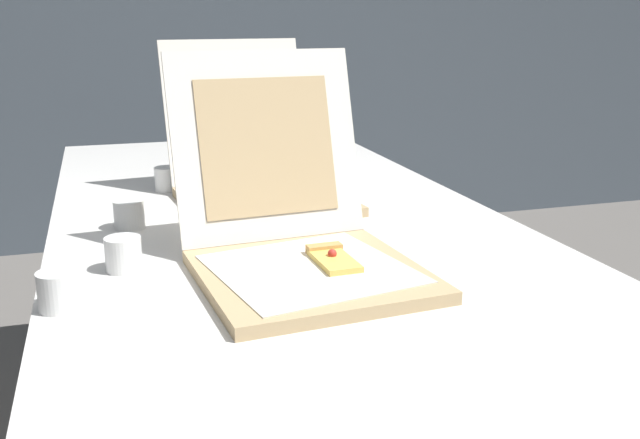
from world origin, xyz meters
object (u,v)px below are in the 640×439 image
object	(u,v)px
cup_white_far	(167,179)
cup_white_near_left	(59,291)
cup_white_mid	(129,215)
table	(288,245)
pizza_box_front	(301,243)
cup_white_near_center	(123,254)
pizza_box_middle	(258,179)

from	to	relation	value
cup_white_far	cup_white_near_left	distance (m)	0.78
cup_white_mid	table	bearing A→B (deg)	-13.82
cup_white_far	cup_white_near_left	world-z (taller)	same
pizza_box_front	cup_white_near_center	world-z (taller)	pizza_box_front
pizza_box_middle	cup_white_near_left	bearing A→B (deg)	-133.52
table	pizza_box_front	world-z (taller)	pizza_box_front
pizza_box_middle	cup_white_near_left	world-z (taller)	pizza_box_middle
pizza_box_front	cup_white_mid	xyz separation A→B (m)	(-0.27, 0.36, -0.02)
table	cup_white_near_left	world-z (taller)	cup_white_near_left
table	cup_white_mid	world-z (taller)	cup_white_mid
pizza_box_front	cup_white_near_left	size ratio (longest dim) A/B	7.81
pizza_box_middle	cup_white_mid	xyz separation A→B (m)	(-0.31, -0.15, -0.02)
pizza_box_front	cup_white_near_left	world-z (taller)	pizza_box_front
pizza_box_middle	cup_white_far	distance (m)	0.27
cup_white_mid	cup_white_near_left	bearing A→B (deg)	-106.50
cup_white_near_left	cup_white_mid	xyz separation A→B (m)	(0.12, 0.42, 0.00)
cup_white_far	cup_white_near_center	xyz separation A→B (m)	(-0.13, -0.59, 0.00)
cup_white_far	table	bearing A→B (deg)	-62.11
cup_white_near_center	pizza_box_front	bearing A→B (deg)	-18.30
cup_white_mid	pizza_box_middle	bearing A→B (deg)	25.37
cup_white_near_left	pizza_box_front	bearing A→B (deg)	7.67
table	cup_white_mid	size ratio (longest dim) A/B	36.34
pizza_box_front	cup_white_far	size ratio (longest dim) A/B	7.81
pizza_box_front	cup_white_far	xyz separation A→B (m)	(-0.16, 0.69, -0.02)
cup_white_mid	cup_white_near_center	distance (m)	0.27
cup_white_near_center	cup_white_mid	bearing A→B (deg)	85.25
cup_white_near_left	cup_white_near_center	xyz separation A→B (m)	(0.10, 0.15, 0.00)
pizza_box_front	cup_white_near_left	xyz separation A→B (m)	(-0.40, -0.05, -0.02)
cup_white_near_left	cup_white_mid	size ratio (longest dim) A/B	1.00
pizza_box_front	pizza_box_middle	world-z (taller)	pizza_box_middle
cup_white_near_left	cup_white_near_center	bearing A→B (deg)	56.25
cup_white_far	cup_white_mid	xyz separation A→B (m)	(-0.11, -0.32, 0.00)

